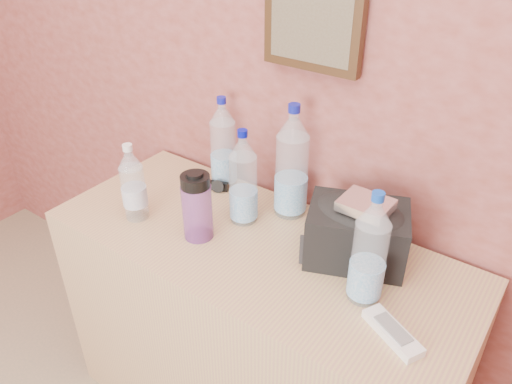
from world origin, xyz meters
TOP-DOWN VIEW (x-y plane):
  - picture_frame at (-0.02, 1.98)m, footprint 0.30×0.03m
  - dresser at (-0.02, 1.71)m, footprint 1.30×0.54m
  - pet_large_a at (-0.12, 1.79)m, footprint 0.08×0.08m
  - pet_large_b at (-0.32, 1.93)m, footprint 0.09×0.09m
  - pet_large_c at (-0.03, 1.91)m, footprint 0.10×0.10m
  - pet_large_d at (0.34, 1.69)m, footprint 0.09×0.09m
  - pet_small at (-0.41, 1.60)m, footprint 0.07×0.07m
  - nalgene_bottle at (-0.18, 1.64)m, footprint 0.09×0.09m
  - sunglasses at (-0.33, 1.87)m, footprint 0.13×0.09m
  - ac_remote at (0.45, 1.61)m, footprint 0.17×0.12m
  - toiletry_bag at (0.25, 1.82)m, footprint 0.32×0.28m
  - foil_packet at (0.27, 1.80)m, footprint 0.13×0.11m

SIDE VIEW (x-z plane):
  - dresser at x=-0.02m, z-range 0.00..0.82m
  - ac_remote at x=0.45m, z-range 0.82..0.84m
  - sunglasses at x=-0.33m, z-range 0.82..0.85m
  - toiletry_bag at x=0.25m, z-range 0.82..1.00m
  - nalgene_bottle at x=-0.18m, z-range 0.81..1.03m
  - pet_small at x=-0.41m, z-range 0.80..1.06m
  - pet_large_a at x=-0.12m, z-range 0.80..1.11m
  - pet_large_d at x=0.34m, z-range 0.80..1.11m
  - pet_large_b at x=-0.32m, z-range 0.80..1.12m
  - pet_large_c at x=-0.03m, z-range 0.79..1.17m
  - foil_packet at x=0.27m, z-range 1.00..1.03m
  - picture_frame at x=-0.02m, z-range 1.27..1.52m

